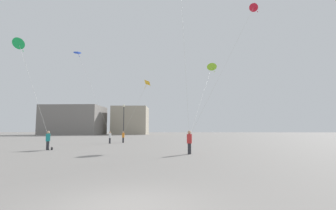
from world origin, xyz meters
The scene contains 14 objects.
ground_plane centered at (0.00, 0.00, 0.00)m, with size 300.00×300.00×0.00m, color gray.
person_in_teal centered at (-11.14, 15.86, 0.95)m, with size 0.38×0.38×1.74m.
person_in_white centered at (-8.57, 26.25, 0.88)m, with size 0.35×0.35×1.60m.
person_in_orange centered at (-7.28, 28.22, 0.88)m, with size 0.35×0.35×1.60m.
person_in_red centered at (1.78, 12.97, 0.98)m, with size 0.39×0.39×1.78m.
kite_cobalt_diamond centered at (-13.55, 26.53, 12.53)m, with size 5.72×1.32×11.71m.
kite_amber_delta centered at (-3.52, 25.58, 7.86)m, with size 4.39×3.39×6.98m.
kite_lime_diamond centered at (4.81, 24.48, 9.69)m, with size 3.70×12.16×8.90m.
kite_emerald_diamond centered at (-13.97, 15.14, 9.82)m, with size 3.48×1.22×9.09m.
kite_crimson_diamond centered at (8.60, 19.12, 14.39)m, with size 7.53×6.81×13.77m.
building_left_hall centered at (-37.00, 76.61, 4.94)m, with size 19.32×14.51×9.88m.
building_centre_hall centered at (-19.00, 84.70, 5.08)m, with size 13.23×13.09×10.16m.
lamppost_east centered at (-7.80, 30.40, 3.70)m, with size 0.36×0.36×5.61m.
handbag_beside_flyer centered at (-10.79, 15.96, 0.12)m, with size 0.32×0.14×0.24m, color black.
Camera 1 is at (1.51, -6.08, 1.89)m, focal length 26.33 mm.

